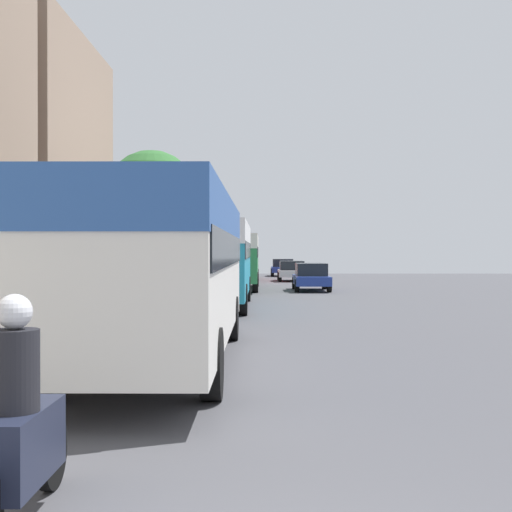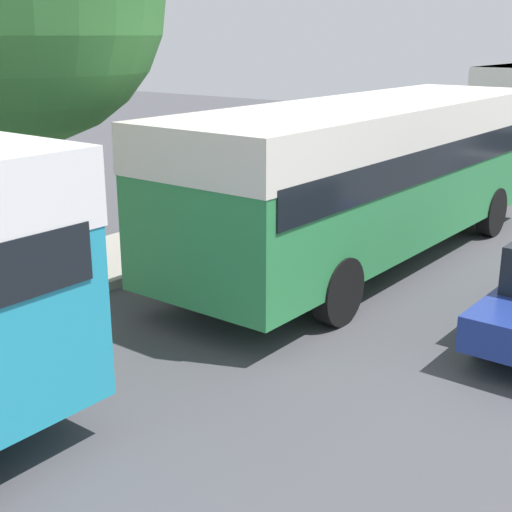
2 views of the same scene
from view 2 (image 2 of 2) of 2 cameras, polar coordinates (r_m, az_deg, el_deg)
bus_third_in_line at (r=12.89m, az=9.32°, el=7.71°), size 2.63×9.68×2.86m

